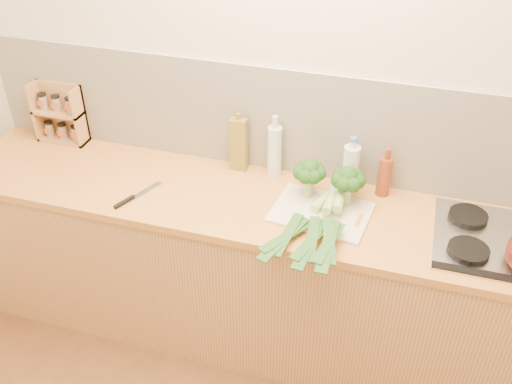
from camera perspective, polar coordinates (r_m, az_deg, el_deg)
room_shell at (r=2.75m, az=3.33°, el=6.90°), size 3.50×3.50×3.50m
counter at (r=2.94m, az=1.48°, el=-8.15°), size 3.20×0.62×0.90m
gas_hob at (r=2.63m, az=23.63°, el=-4.61°), size 0.58×0.50×0.04m
chopping_board at (r=2.60m, az=6.52°, el=-2.02°), size 0.46×0.36×0.01m
broccoli_left at (r=2.62m, az=5.37°, el=2.00°), size 0.15×0.15×0.19m
broccoli_right at (r=2.59m, az=9.20°, el=1.23°), size 0.15×0.16×0.20m
leek_front at (r=2.58m, az=5.95°, el=-1.58°), size 0.27×0.69×0.04m
leek_mid at (r=2.51m, az=6.87°, el=-2.20°), size 0.12×0.63×0.04m
leek_back at (r=2.52m, az=8.12°, el=-1.70°), size 0.11×0.69×0.04m
chefs_knife at (r=2.73m, az=-12.47°, el=-0.67°), size 0.14×0.27×0.02m
spice_rack at (r=3.25m, az=-18.91°, el=7.20°), size 0.27×0.11×0.33m
oil_tin at (r=2.82m, az=-1.72°, el=4.80°), size 0.08×0.05×0.31m
glass_bottle at (r=2.78m, az=1.87°, el=4.17°), size 0.07×0.07×0.33m
amber_bottle at (r=2.72m, az=12.72°, el=1.62°), size 0.06×0.06×0.25m
water_bottle at (r=2.70m, az=9.39°, el=2.11°), size 0.08×0.08×0.27m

